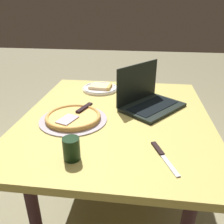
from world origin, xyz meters
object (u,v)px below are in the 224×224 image
Objects in this scene: pizza_plate at (100,88)px; pizza_tray at (73,117)px; drink_cup at (71,149)px; laptop at (148,99)px; table_knife at (162,154)px; dining_table at (116,131)px.

pizza_tray is (-0.47, 0.06, 0.00)m from pizza_plate.
pizza_plate reaches higher than pizza_tray.
drink_cup reaches higher than pizza_tray.
drink_cup is at bearing 151.65° from laptop.
laptop reaches higher than table_knife.
drink_cup is (-0.41, 0.13, 0.15)m from dining_table.
laptop is at bearing -59.76° from pizza_tray.
table_knife is (-0.34, -0.22, 0.10)m from dining_table.
drink_cup is at bearing -178.04° from pizza_plate.
drink_cup reaches higher than table_knife.
laptop is at bearing 6.64° from table_knife.
dining_table is 4.75× the size of pizza_plate.
pizza_tray is 0.50m from table_knife.
laptop is 0.62m from drink_cup.
laptop reaches higher than dining_table.
drink_cup reaches higher than pizza_plate.
laptop is (0.13, -0.17, 0.15)m from dining_table.
pizza_plate is at bearing 22.09° from dining_table.
drink_cup is at bearing -164.99° from pizza_tray.
drink_cup is (-0.07, 0.35, 0.04)m from table_knife.
pizza_tray is 0.33m from drink_cup.
dining_table is 5.37× the size of table_knife.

